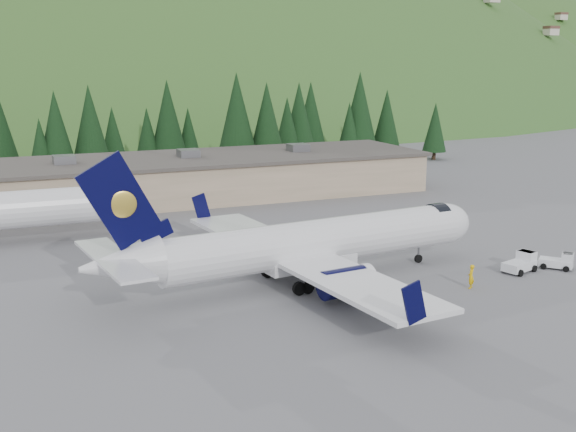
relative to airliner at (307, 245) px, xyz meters
The scene contains 8 objects.
ground 3.17m from the airliner, ahead, with size 600.00×600.00×0.00m, color slate.
airliner is the anchor object (origin of this frame).
baggage_tug_a 18.15m from the airliner, 13.69° to the right, with size 3.31×2.49×1.60m.
baggage_tug_b 21.63m from the airliner, 13.23° to the right, with size 2.77×2.89×1.42m.
terminal_building 38.33m from the airliner, 96.03° to the left, with size 71.00×17.00×6.10m.
ramp_worker 12.78m from the airliner, 30.15° to the right, with size 0.68×0.44×1.86m, color #F0B906.
tree_line 62.27m from the airliner, 97.14° to the left, with size 111.76×18.44×14.13m.
hills 231.01m from the airliner, 75.33° to the left, with size 614.00×330.00×300.00m.
Camera 1 is at (-23.52, -49.57, 17.19)m, focal length 45.00 mm.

